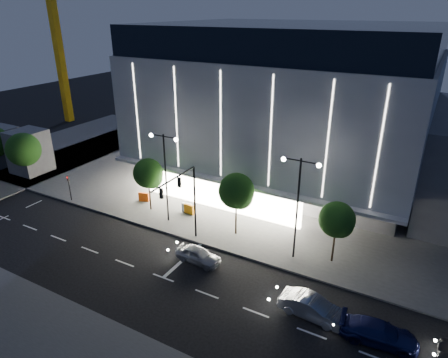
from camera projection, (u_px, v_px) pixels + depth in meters
ground at (155, 261)px, 33.44m from camera, size 160.00×160.00×0.00m
sidewalk_museum at (305, 175)px, 50.44m from camera, size 70.00×40.00×0.15m
sidewalk_west at (27, 161)px, 54.82m from camera, size 16.00×50.00×0.15m
museum at (290, 103)px, 46.34m from camera, size 30.00×25.80×18.00m
traffic_mast at (185, 194)px, 33.68m from camera, size 0.33×5.89×7.07m
street_lamp_west at (165, 166)px, 37.23m from camera, size 3.16×0.36×9.00m
street_lamp_east at (298, 195)px, 31.43m from camera, size 3.16×0.36×9.00m
ped_signal_far at (69, 185)px, 42.99m from camera, size 0.22×0.24×3.00m
tower_crane at (55, 1)px, 66.05m from camera, size 32.00×2.00×28.50m
tree_left at (149, 175)px, 40.14m from camera, size 3.02×3.02×5.72m
tree_mid at (237, 193)px, 35.56m from camera, size 3.25×3.25×6.15m
tree_right at (337, 221)px, 31.72m from camera, size 2.91×2.91×5.51m
car_lead at (198, 255)px, 33.04m from camera, size 4.02×1.74×1.35m
car_second at (312, 307)px, 27.15m from camera, size 4.66×1.90×1.51m
car_third at (379, 333)px, 25.09m from camera, size 4.99×2.43×1.40m
barrier_a at (144, 197)px, 43.19m from camera, size 1.12×0.61×1.00m
barrier_c at (189, 209)px, 40.56m from camera, size 1.11×0.32×1.00m
barrier_d at (187, 208)px, 40.87m from camera, size 1.13×0.44×1.00m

